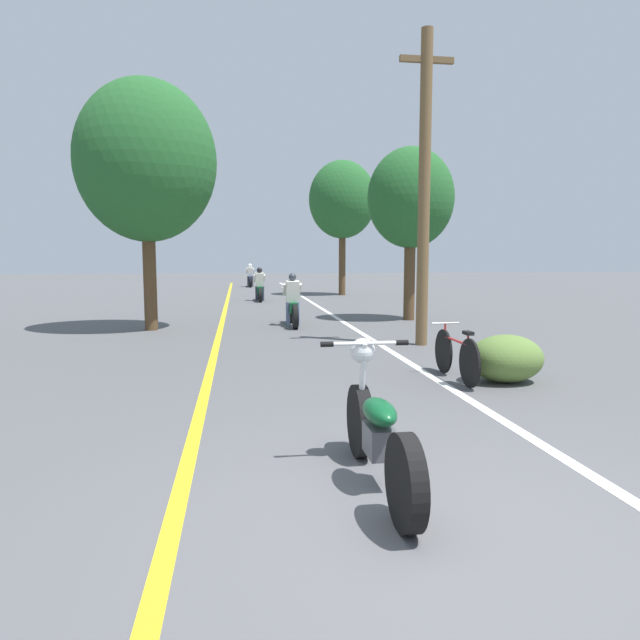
{
  "coord_description": "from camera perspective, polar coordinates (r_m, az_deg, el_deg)",
  "views": [
    {
      "loc": [
        -1.23,
        -3.63,
        1.83
      ],
      "look_at": [
        -0.04,
        4.64,
        0.9
      ],
      "focal_mm": 32.0,
      "sensor_mm": 36.0,
      "label": 1
    }
  ],
  "objects": [
    {
      "name": "roadside_tree_right_far",
      "position": [
        27.4,
        2.25,
        11.89
      ],
      "size": [
        3.16,
        2.85,
        6.32
      ],
      "color": "#513A23",
      "rests_on": "ground"
    },
    {
      "name": "motorcycle_rider_far",
      "position": [
        35.16,
        -6.99,
        4.2
      ],
      "size": [
        0.5,
        2.2,
        1.41
      ],
      "color": "black",
      "rests_on": "ground"
    },
    {
      "name": "lane_stripe_center",
      "position": [
        16.37,
        -9.76,
        -0.14
      ],
      "size": [
        0.14,
        48.0,
        0.01
      ],
      "primitive_type": "cube",
      "color": "yellow",
      "rests_on": "ground"
    },
    {
      "name": "motorcycle_foreground",
      "position": [
        4.67,
        5.76,
        -10.99
      ],
      "size": [
        0.78,
        2.12,
        1.11
      ],
      "color": "black",
      "rests_on": "ground"
    },
    {
      "name": "motorcycle_rider_mid",
      "position": [
        23.82,
        -6.05,
        3.17
      ],
      "size": [
        0.5,
        2.05,
        1.39
      ],
      "color": "black",
      "rests_on": "ground"
    },
    {
      "name": "roadside_tree_left",
      "position": [
        14.98,
        -17.0,
        14.89
      ],
      "size": [
        3.4,
        3.06,
        6.1
      ],
      "color": "#513A23",
      "rests_on": "ground"
    },
    {
      "name": "motorcycle_rider_lead",
      "position": [
        15.15,
        -2.75,
        1.4
      ],
      "size": [
        0.5,
        2.06,
        1.4
      ],
      "color": "black",
      "rests_on": "ground"
    },
    {
      "name": "bicycle_parked",
      "position": [
        8.72,
        13.44,
        -3.43
      ],
      "size": [
        0.44,
        1.72,
        0.81
      ],
      "color": "black",
      "rests_on": "ground"
    },
    {
      "name": "roadside_tree_right_near",
      "position": [
        16.76,
        9.07,
        11.86
      ],
      "size": [
        2.48,
        2.23,
        4.92
      ],
      "color": "#513A23",
      "rests_on": "ground"
    },
    {
      "name": "utility_pole",
      "position": [
        12.03,
        10.38,
        12.99
      ],
      "size": [
        1.1,
        0.24,
        6.3
      ],
      "color": "brown",
      "rests_on": "ground"
    },
    {
      "name": "roadside_bush",
      "position": [
        8.77,
        18.11,
        -3.68
      ],
      "size": [
        1.1,
        0.88,
        0.7
      ],
      "color": "#5B7A38",
      "rests_on": "ground"
    },
    {
      "name": "ground_plane",
      "position": [
        4.24,
        10.07,
        -19.29
      ],
      "size": [
        120.0,
        120.0,
        0.0
      ],
      "primitive_type": "plane",
      "color": "#515154"
    },
    {
      "name": "lane_stripe_edge",
      "position": [
        16.62,
        1.98,
        0.04
      ],
      "size": [
        0.14,
        48.0,
        0.01
      ],
      "primitive_type": "cube",
      "color": "white",
      "rests_on": "ground"
    }
  ]
}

